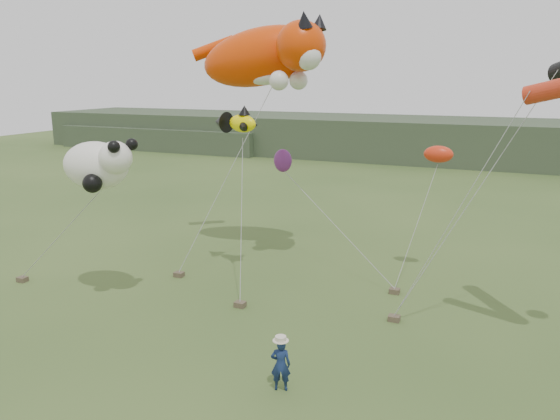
# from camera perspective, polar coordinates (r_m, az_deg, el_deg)

# --- Properties ---
(ground) EXTENTS (120.00, 120.00, 0.00)m
(ground) POSITION_cam_1_polar(r_m,az_deg,el_deg) (16.14, -7.73, -16.19)
(ground) COLOR #385123
(ground) RESTS_ON ground
(headland) EXTENTS (90.00, 13.00, 4.00)m
(headland) POSITION_cam_1_polar(r_m,az_deg,el_deg) (57.89, 12.80, 7.25)
(headland) COLOR #2D3D28
(headland) RESTS_ON ground
(festival_attendant) EXTENTS (0.61, 0.50, 1.44)m
(festival_attendant) POSITION_cam_1_polar(r_m,az_deg,el_deg) (14.78, 0.07, -15.86)
(festival_attendant) COLOR #14254E
(festival_attendant) RESTS_ON ground
(sandbag_anchors) EXTENTS (14.94, 5.00, 0.20)m
(sandbag_anchors) POSITION_cam_1_polar(r_m,az_deg,el_deg) (20.94, -4.32, -8.57)
(sandbag_anchors) COLOR brown
(sandbag_anchors) RESTS_ON ground
(cat_kite) EXTENTS (7.17, 3.93, 3.42)m
(cat_kite) POSITION_cam_1_polar(r_m,az_deg,el_deg) (24.09, -1.04, 15.85)
(cat_kite) COLOR #D93502
(cat_kite) RESTS_ON ground
(fish_kite) EXTENTS (2.25, 1.49, 1.11)m
(fish_kite) POSITION_cam_1_polar(r_m,az_deg,el_deg) (21.80, -4.77, 9.13)
(fish_kite) COLOR #FFEC00
(fish_kite) RESTS_ON ground
(panda_kite) EXTENTS (3.01, 1.95, 1.87)m
(panda_kite) POSITION_cam_1_polar(r_m,az_deg,el_deg) (20.34, -18.42, 4.50)
(panda_kite) COLOR white
(panda_kite) RESTS_ON ground
(misc_kites) EXTENTS (8.26, 1.81, 1.72)m
(misc_kites) POSITION_cam_1_polar(r_m,az_deg,el_deg) (24.12, 7.33, 5.43)
(misc_kites) COLOR red
(misc_kites) RESTS_ON ground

